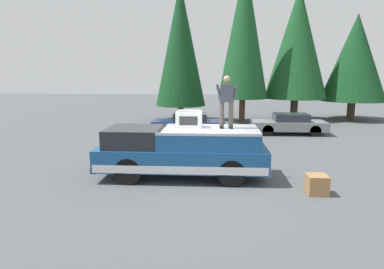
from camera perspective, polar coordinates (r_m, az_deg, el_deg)
The scene contains 11 objects.
ground_plane at distance 11.06m, azimuth 1.77°, elevation -7.82°, with size 90.00×90.00×0.00m, color #4C4F51.
pickup_truck at distance 11.32m, azimuth -1.65°, elevation -2.81°, with size 2.01×5.54×1.65m.
compressor_unit at distance 11.30m, azimuth -0.47°, elevation 2.60°, with size 0.65×0.84×0.56m.
person_on_truck_bed at distance 11.10m, azimuth 5.77°, elevation 5.66°, with size 0.29×0.72×1.69m.
parked_car_grey at distance 20.15m, azimuth 15.85°, elevation 1.71°, with size 1.64×4.10×1.16m.
parked_car_navy at distance 19.60m, azimuth -0.48°, elevation 1.87°, with size 1.64×4.10×1.16m.
wooden_crate at distance 10.51m, azimuth 20.05°, elevation -7.82°, with size 0.56×0.56×0.56m, color olive.
conifer_far_left at distance 28.03m, azimuth 25.49°, elevation 11.41°, with size 4.58×4.58×7.61m.
conifer_left at distance 26.32m, azimuth 17.12°, elevation 14.32°, with size 4.44×4.44×9.46m.
conifer_center_left at distance 24.51m, azimuth 8.64°, elevation 16.74°, with size 3.41×3.41×10.87m.
conifer_center_right at distance 25.36m, azimuth -1.95°, elevation 14.76°, with size 3.61×3.61×9.83m.
Camera 1 is at (-10.51, -0.34, 3.42)m, focal length 32.09 mm.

